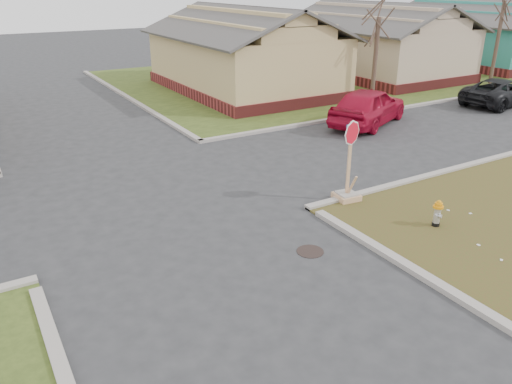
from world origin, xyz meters
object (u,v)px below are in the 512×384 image
stop_sign (348,183)px  red_sedan (368,106)px  fire_hydrant (438,212)px  dark_pickup (501,92)px

stop_sign → red_sedan: 8.62m
fire_hydrant → stop_sign: (-0.86, 2.49, 0.11)m
fire_hydrant → stop_sign: 2.63m
stop_sign → dark_pickup: size_ratio=0.49×
fire_hydrant → dark_pickup: size_ratio=0.15×
stop_sign → red_sedan: size_ratio=0.48×
fire_hydrant → red_sedan: size_ratio=0.15×
stop_sign → red_sedan: bearing=49.5°
fire_hydrant → stop_sign: bearing=86.2°
red_sedan → dark_pickup: size_ratio=1.02×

